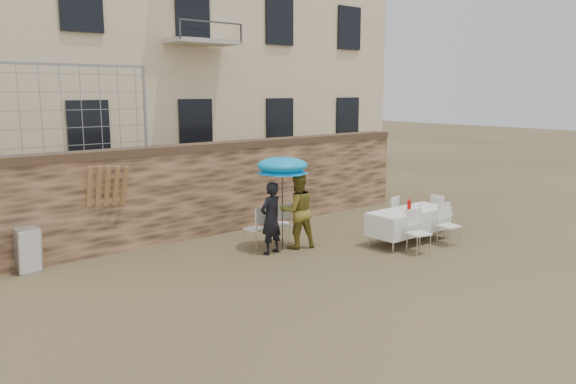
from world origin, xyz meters
TOP-DOWN VIEW (x-y plane):
  - ground at (0.00, 0.00)m, footprint 80.00×80.00m
  - stone_wall at (0.00, 5.00)m, footprint 13.00×0.50m
  - chain_link_fence at (-3.00, 5.00)m, footprint 3.20×0.06m
  - man_suit at (0.26, 2.61)m, footprint 0.63×0.47m
  - woman_dress at (1.01, 2.61)m, footprint 0.99×0.87m
  - umbrella at (0.66, 2.71)m, footprint 1.16×1.16m
  - couple_chair_left at (0.26, 3.16)m, footprint 0.56×0.56m
  - couple_chair_right at (0.96, 3.16)m, footprint 0.64×0.64m
  - banquet_table at (3.30, 1.31)m, footprint 2.10×0.85m
  - soda_bottle at (3.10, 1.16)m, footprint 0.09×0.09m
  - table_chair_front_left at (2.70, 0.56)m, footprint 0.57×0.57m
  - table_chair_front_right at (3.80, 0.56)m, footprint 0.54×0.54m
  - table_chair_back at (3.50, 2.11)m, footprint 0.57×0.57m
  - table_chair_side at (4.70, 1.41)m, footprint 0.50×0.50m
  - chair_stack_right at (-4.16, 4.72)m, footprint 0.46×0.47m
  - wood_planks at (-2.56, 4.79)m, footprint 0.70×0.20m

SIDE VIEW (x-z plane):
  - ground at x=0.00m, z-range 0.00..0.00m
  - chair_stack_right at x=-4.16m, z-range 0.00..0.92m
  - couple_chair_left at x=0.26m, z-range 0.00..0.96m
  - couple_chair_right at x=0.96m, z-range 0.00..0.96m
  - table_chair_front_left at x=2.70m, z-range 0.00..0.96m
  - table_chair_front_right at x=3.80m, z-range 0.00..0.96m
  - table_chair_back at x=3.50m, z-range 0.00..0.96m
  - table_chair_side at x=4.70m, z-range 0.00..0.96m
  - banquet_table at x=3.30m, z-range 0.34..1.12m
  - man_suit at x=0.26m, z-range 0.00..1.57m
  - woman_dress at x=1.01m, z-range 0.00..1.71m
  - soda_bottle at x=3.10m, z-range 0.77..1.04m
  - wood_planks at x=-2.56m, z-range 0.00..2.00m
  - stone_wall at x=0.00m, z-range 0.00..2.20m
  - umbrella at x=0.66m, z-range 0.86..2.80m
  - chain_link_fence at x=-3.00m, z-range 2.20..4.00m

